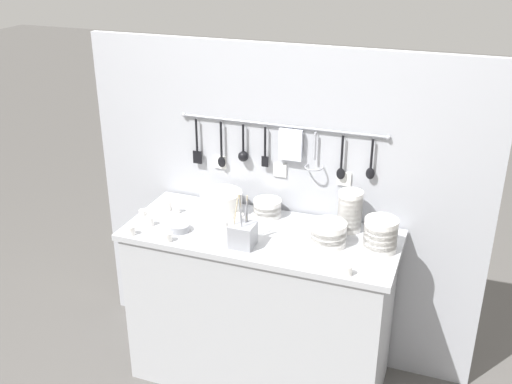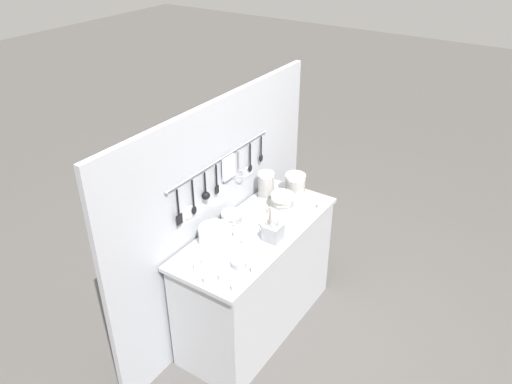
{
  "view_description": "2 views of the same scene",
  "coord_description": "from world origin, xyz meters",
  "px_view_note": "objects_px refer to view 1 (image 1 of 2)",
  "views": [
    {
      "loc": [
        0.88,
        -2.46,
        2.26
      ],
      "look_at": [
        -0.02,
        -0.02,
        1.1
      ],
      "focal_mm": 42.0,
      "sensor_mm": 36.0,
      "label": 1
    },
    {
      "loc": [
        -2.36,
        -1.55,
        2.83
      ],
      "look_at": [
        0.03,
        0.02,
        1.16
      ],
      "focal_mm": 35.0,
      "sensor_mm": 36.0,
      "label": 2
    }
  ],
  "objects_px": {
    "cup_mid_row": "(168,206)",
    "cup_front_left": "(224,225)",
    "bowl_stack_wide_centre": "(380,235)",
    "cup_beside_plates": "(239,218)",
    "bowl_stack_tall_left": "(267,208)",
    "bowl_stack_nested_right": "(350,211)",
    "plate_stack": "(221,202)",
    "cup_edge_near": "(131,230)",
    "bowl_stack_short_front": "(329,233)",
    "cup_centre": "(150,221)",
    "cup_by_caddy": "(143,214)",
    "steel_mixing_bowl": "(179,228)",
    "cup_back_right": "(348,270)",
    "cup_front_right": "(168,237)",
    "cutlery_caddy": "(243,234)",
    "cup_back_left": "(176,209)"
  },
  "relations": [
    {
      "from": "cup_front_left",
      "to": "bowl_stack_tall_left",
      "type": "bearing_deg",
      "value": 54.97
    },
    {
      "from": "cup_mid_row",
      "to": "cup_edge_near",
      "type": "relative_size",
      "value": 1.0
    },
    {
      "from": "cup_centre",
      "to": "cup_front_left",
      "type": "distance_m",
      "value": 0.38
    },
    {
      "from": "cup_edge_near",
      "to": "cup_centre",
      "type": "bearing_deg",
      "value": 73.88
    },
    {
      "from": "cup_mid_row",
      "to": "cup_front_left",
      "type": "distance_m",
      "value": 0.38
    },
    {
      "from": "bowl_stack_nested_right",
      "to": "cup_centre",
      "type": "distance_m",
      "value": 1.0
    },
    {
      "from": "cutlery_caddy",
      "to": "cup_edge_near",
      "type": "xyz_separation_m",
      "value": [
        -0.55,
        -0.09,
        -0.04
      ]
    },
    {
      "from": "plate_stack",
      "to": "bowl_stack_tall_left",
      "type": "bearing_deg",
      "value": 10.21
    },
    {
      "from": "bowl_stack_tall_left",
      "to": "cup_back_left",
      "type": "bearing_deg",
      "value": -164.35
    },
    {
      "from": "cup_mid_row",
      "to": "cup_front_left",
      "type": "xyz_separation_m",
      "value": [
        0.37,
        -0.1,
        0.0
      ]
    },
    {
      "from": "bowl_stack_wide_centre",
      "to": "plate_stack",
      "type": "xyz_separation_m",
      "value": [
        -0.85,
        0.12,
        -0.02
      ]
    },
    {
      "from": "bowl_stack_tall_left",
      "to": "cup_front_left",
      "type": "relative_size",
      "value": 3.18
    },
    {
      "from": "cup_edge_near",
      "to": "cup_by_caddy",
      "type": "height_order",
      "value": "same"
    },
    {
      "from": "cup_front_right",
      "to": "cup_beside_plates",
      "type": "height_order",
      "value": "same"
    },
    {
      "from": "bowl_stack_short_front",
      "to": "plate_stack",
      "type": "relative_size",
      "value": 0.77
    },
    {
      "from": "cutlery_caddy",
      "to": "cup_beside_plates",
      "type": "relative_size",
      "value": 5.8
    },
    {
      "from": "cup_back_right",
      "to": "cup_front_left",
      "type": "height_order",
      "value": "same"
    },
    {
      "from": "bowl_stack_tall_left",
      "to": "steel_mixing_bowl",
      "type": "distance_m",
      "value": 0.47
    },
    {
      "from": "bowl_stack_tall_left",
      "to": "cup_front_right",
      "type": "relative_size",
      "value": 3.18
    },
    {
      "from": "bowl_stack_wide_centre",
      "to": "steel_mixing_bowl",
      "type": "height_order",
      "value": "bowl_stack_wide_centre"
    },
    {
      "from": "steel_mixing_bowl",
      "to": "cup_back_right",
      "type": "bearing_deg",
      "value": -7.66
    },
    {
      "from": "plate_stack",
      "to": "bowl_stack_short_front",
      "type": "bearing_deg",
      "value": -12.94
    },
    {
      "from": "bowl_stack_nested_right",
      "to": "plate_stack",
      "type": "xyz_separation_m",
      "value": [
        -0.67,
        -0.03,
        -0.05
      ]
    },
    {
      "from": "cup_centre",
      "to": "cup_by_caddy",
      "type": "relative_size",
      "value": 1.0
    },
    {
      "from": "bowl_stack_nested_right",
      "to": "cup_front_right",
      "type": "relative_size",
      "value": 4.58
    },
    {
      "from": "bowl_stack_wide_centre",
      "to": "cup_front_right",
      "type": "height_order",
      "value": "bowl_stack_wide_centre"
    },
    {
      "from": "cup_centre",
      "to": "bowl_stack_wide_centre",
      "type": "bearing_deg",
      "value": 7.4
    },
    {
      "from": "cup_centre",
      "to": "cup_edge_near",
      "type": "relative_size",
      "value": 1.0
    },
    {
      "from": "cup_back_right",
      "to": "cup_front_left",
      "type": "relative_size",
      "value": 1.0
    },
    {
      "from": "plate_stack",
      "to": "cup_by_caddy",
      "type": "height_order",
      "value": "plate_stack"
    },
    {
      "from": "cup_edge_near",
      "to": "cup_mid_row",
      "type": "bearing_deg",
      "value": 83.53
    },
    {
      "from": "bowl_stack_tall_left",
      "to": "bowl_stack_wide_centre",
      "type": "bearing_deg",
      "value": -14.71
    },
    {
      "from": "cutlery_caddy",
      "to": "cup_by_caddy",
      "type": "distance_m",
      "value": 0.6
    },
    {
      "from": "cup_by_caddy",
      "to": "plate_stack",
      "type": "bearing_deg",
      "value": 30.02
    },
    {
      "from": "plate_stack",
      "to": "cup_centre",
      "type": "distance_m",
      "value": 0.39
    },
    {
      "from": "bowl_stack_wide_centre",
      "to": "cutlery_caddy",
      "type": "distance_m",
      "value": 0.64
    },
    {
      "from": "bowl_stack_wide_centre",
      "to": "cup_edge_near",
      "type": "height_order",
      "value": "bowl_stack_wide_centre"
    },
    {
      "from": "bowl_stack_wide_centre",
      "to": "cup_beside_plates",
      "type": "relative_size",
      "value": 3.51
    },
    {
      "from": "bowl_stack_short_front",
      "to": "steel_mixing_bowl",
      "type": "bearing_deg",
      "value": -170.16
    },
    {
      "from": "bowl_stack_tall_left",
      "to": "bowl_stack_wide_centre",
      "type": "relative_size",
      "value": 0.91
    },
    {
      "from": "cup_back_left",
      "to": "cup_edge_near",
      "type": "distance_m",
      "value": 0.31
    },
    {
      "from": "bowl_stack_wide_centre",
      "to": "cup_edge_near",
      "type": "xyz_separation_m",
      "value": [
        -1.17,
        -0.27,
        -0.06
      ]
    },
    {
      "from": "cup_back_left",
      "to": "cup_edge_near",
      "type": "relative_size",
      "value": 1.0
    },
    {
      "from": "bowl_stack_tall_left",
      "to": "cup_beside_plates",
      "type": "height_order",
      "value": "bowl_stack_tall_left"
    },
    {
      "from": "steel_mixing_bowl",
      "to": "cup_by_caddy",
      "type": "xyz_separation_m",
      "value": [
        -0.24,
        0.06,
        0.01
      ]
    },
    {
      "from": "bowl_stack_tall_left",
      "to": "bowl_stack_nested_right",
      "type": "distance_m",
      "value": 0.44
    },
    {
      "from": "bowl_stack_nested_right",
      "to": "cup_front_right",
      "type": "distance_m",
      "value": 0.9
    },
    {
      "from": "cup_beside_plates",
      "to": "plate_stack",
      "type": "bearing_deg",
      "value": 150.63
    },
    {
      "from": "cup_back_right",
      "to": "cup_beside_plates",
      "type": "height_order",
      "value": "same"
    },
    {
      "from": "cup_front_left",
      "to": "cup_mid_row",
      "type": "bearing_deg",
      "value": 164.82
    }
  ]
}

